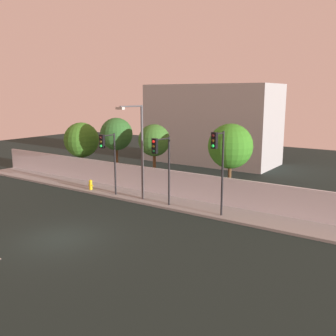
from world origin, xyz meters
The scene contains 13 objects.
ground_plane centered at (0.00, 0.00, 0.00)m, with size 80.00×80.00×0.00m, color black.
sidewalk centered at (0.00, 8.20, 0.07)m, with size 36.00×2.40×0.15m, color gray.
perimeter_wall centered at (0.00, 9.49, 1.05)m, with size 36.00×0.18×1.80m, color silver.
traffic_light_left centered at (-3.10, 6.89, 3.32)m, with size 0.35×1.42×4.32m.
traffic_light_center centered at (1.39, 6.81, 3.36)m, with size 0.36×1.58×4.37m.
traffic_light_right centered at (5.08, 7.12, 3.70)m, with size 0.40×1.06×4.90m.
street_lamp_curbside centered at (-0.85, 7.46, 3.89)m, with size 0.63×2.05×6.24m.
fire_hydrant centered at (-5.53, 7.53, 0.55)m, with size 0.44×0.26×0.75m.
roadside_tree_leftmost centered at (-9.42, 10.40, 3.29)m, with size 2.94×2.94×4.77m.
roadside_tree_midleft centered at (-5.46, 10.40, 4.01)m, with size 2.54×2.54×5.29m.
roadside_tree_midright centered at (-1.79, 10.40, 3.76)m, with size 2.34×2.34×4.96m.
roadside_tree_rightmost centered at (4.28, 10.40, 3.81)m, with size 2.88×2.88×5.27m.
low_building_distant centered at (-4.07, 23.49, 4.03)m, with size 13.35×6.00×8.06m, color #A0A0A0.
Camera 1 is at (14.61, -11.71, 7.11)m, focal length 40.63 mm.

